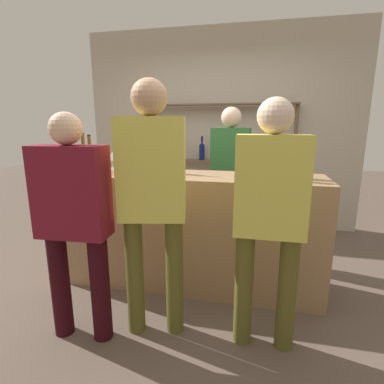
{
  "coord_description": "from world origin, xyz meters",
  "views": [
    {
      "loc": [
        0.56,
        -2.56,
        1.49
      ],
      "look_at": [
        0.0,
        0.0,
        0.89
      ],
      "focal_mm": 28.0,
      "sensor_mm": 36.0,
      "label": 1
    }
  ],
  "objects": [
    {
      "name": "back_shelf",
      "position": [
        -0.01,
        1.71,
        1.17
      ],
      "size": [
        2.14,
        0.18,
        1.76
      ],
      "color": "brown",
      "rests_on": "ground_plane"
    },
    {
      "name": "counter_bottle_0",
      "position": [
        -0.2,
        0.05,
        1.19
      ],
      "size": [
        0.08,
        0.08,
        0.37
      ],
      "color": "black",
      "rests_on": "bar_counter"
    },
    {
      "name": "back_wall",
      "position": [
        0.0,
        1.89,
        1.4
      ],
      "size": [
        3.91,
        0.12,
        2.8
      ],
      "primitive_type": "cube",
      "color": "#B2A899",
      "rests_on": "ground_plane"
    },
    {
      "name": "ground_plane",
      "position": [
        0.0,
        0.0,
        0.0
      ],
      "size": [
        16.0,
        16.0,
        0.0
      ],
      "primitive_type": "plane",
      "color": "brown"
    },
    {
      "name": "counter_bottle_2",
      "position": [
        0.93,
        -0.0,
        1.18
      ],
      "size": [
        0.09,
        0.09,
        0.35
      ],
      "color": "black",
      "rests_on": "bar_counter"
    },
    {
      "name": "counter_bottle_1",
      "position": [
        -0.32,
        0.05,
        1.18
      ],
      "size": [
        0.07,
        0.07,
        0.33
      ],
      "color": "black",
      "rests_on": "bar_counter"
    },
    {
      "name": "counter_bottle_4",
      "position": [
        0.85,
        -0.12,
        1.18
      ],
      "size": [
        0.07,
        0.07,
        0.34
      ],
      "color": "black",
      "rests_on": "bar_counter"
    },
    {
      "name": "customer_center",
      "position": [
        -0.11,
        -0.72,
        1.05
      ],
      "size": [
        0.47,
        0.28,
        1.77
      ],
      "rotation": [
        0.0,
        0.0,
        1.78
      ],
      "color": "brown",
      "rests_on": "ground_plane"
    },
    {
      "name": "bar_counter",
      "position": [
        0.0,
        0.0,
        0.52
      ],
      "size": [
        2.31,
        0.58,
        1.05
      ],
      "primitive_type": "cube",
      "color": "#997551",
      "rests_on": "ground_plane"
    },
    {
      "name": "cork_jar",
      "position": [
        0.53,
        0.13,
        1.13
      ],
      "size": [
        0.1,
        0.1,
        0.17
      ],
      "color": "silver",
      "rests_on": "bar_counter"
    },
    {
      "name": "counter_bottle_5",
      "position": [
        -1.0,
        -0.08,
        1.19
      ],
      "size": [
        0.08,
        0.08,
        0.36
      ],
      "color": "brown",
      "rests_on": "bar_counter"
    },
    {
      "name": "wine_glass",
      "position": [
        -0.83,
        0.13,
        1.18
      ],
      "size": [
        0.09,
        0.09,
        0.17
      ],
      "color": "silver",
      "rests_on": "bar_counter"
    },
    {
      "name": "customer_right",
      "position": [
        0.65,
        -0.7,
        0.96
      ],
      "size": [
        0.44,
        0.22,
        1.64
      ],
      "rotation": [
        0.0,
        0.0,
        1.57
      ],
      "color": "brown",
      "rests_on": "ground_plane"
    },
    {
      "name": "customer_left",
      "position": [
        -0.61,
        -0.88,
        0.9
      ],
      "size": [
        0.48,
        0.23,
        1.56
      ],
      "rotation": [
        0.0,
        0.0,
        1.62
      ],
      "color": "black",
      "rests_on": "ground_plane"
    },
    {
      "name": "counter_bottle_3",
      "position": [
        -1.01,
        0.04,
        1.18
      ],
      "size": [
        0.08,
        0.08,
        0.34
      ],
      "color": "brown",
      "rests_on": "bar_counter"
    },
    {
      "name": "server_behind_counter",
      "position": [
        0.27,
        0.74,
        0.99
      ],
      "size": [
        0.43,
        0.23,
        1.67
      ],
      "rotation": [
        0.0,
        0.0,
        -1.68
      ],
      "color": "black",
      "rests_on": "ground_plane"
    }
  ]
}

